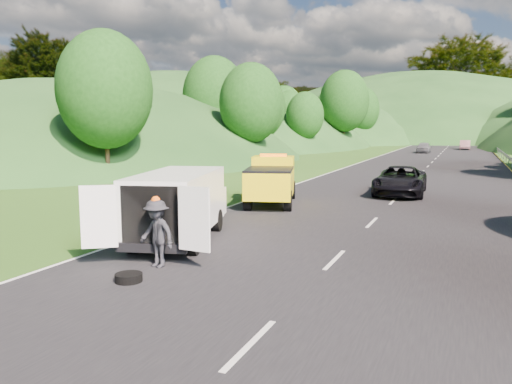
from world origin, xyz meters
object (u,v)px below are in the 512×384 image
at_px(suitcase, 144,220).
at_px(passing_suv, 400,195).
at_px(tow_truck, 272,180).
at_px(child, 181,232).
at_px(white_van, 179,202).
at_px(worker, 158,267).
at_px(spare_tire, 129,282).
at_px(woman, 205,223).

bearing_deg(suitcase, passing_suv, 59.47).
height_order(tow_truck, passing_suv, tow_truck).
xyz_separation_m(child, suitcase, (-1.67, 0.12, 0.30)).
bearing_deg(white_van, child, 104.02).
distance_m(tow_truck, worker, 11.57).
relative_size(tow_truck, child, 5.43).
relative_size(white_van, child, 6.36).
height_order(child, spare_tire, child).
distance_m(child, worker, 4.49).
relative_size(woman, child, 1.68).
bearing_deg(spare_tire, suitcase, 122.28).
xyz_separation_m(white_van, spare_tire, (1.21, -4.33, -1.30)).
bearing_deg(passing_suv, worker, -105.81).
bearing_deg(spare_tire, worker, 94.09).
relative_size(white_van, spare_tire, 10.39).
xyz_separation_m(tow_truck, worker, (1.12, -11.45, -1.18)).
relative_size(woman, worker, 1.00).
bearing_deg(child, passing_suv, 87.65).
bearing_deg(woman, spare_tire, 178.68).
distance_m(woman, worker, 6.26).
bearing_deg(child, woman, 113.57).
xyz_separation_m(woman, worker, (1.82, -5.99, 0.00)).
bearing_deg(tow_truck, woman, -113.52).
bearing_deg(passing_suv, child, -116.59).
xyz_separation_m(white_van, suitcase, (-2.34, 1.29, -1.00)).
bearing_deg(worker, tow_truck, 109.78).
height_order(tow_truck, white_van, tow_truck).
height_order(tow_truck, suitcase, tow_truck).
bearing_deg(tow_truck, suitcase, -124.11).
xyz_separation_m(worker, passing_suv, (4.25, 17.29, 0.00)).
distance_m(white_van, suitcase, 2.85).
relative_size(tow_truck, passing_suv, 1.05).
xyz_separation_m(tow_truck, woman, (-0.70, -5.46, -1.18)).
relative_size(tow_truck, woman, 3.24).
height_order(white_van, suitcase, white_van).
height_order(child, passing_suv, passing_suv).
height_order(child, suitcase, suitcase).
bearing_deg(child, spare_tire, -48.92).
bearing_deg(suitcase, spare_tire, -57.72).
xyz_separation_m(tow_truck, spare_tire, (1.22, -12.82, -1.18)).
bearing_deg(suitcase, worker, -50.88).
height_order(woman, child, woman).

